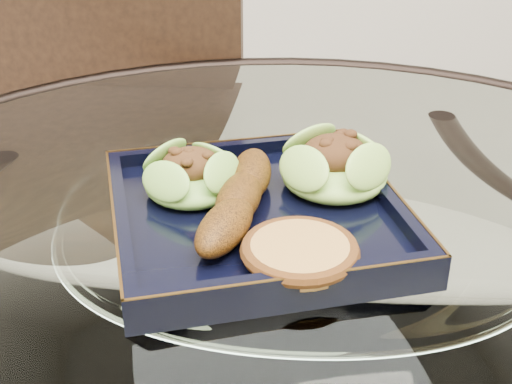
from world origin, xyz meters
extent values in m
cylinder|color=white|center=(0.00, 0.00, 0.76)|extent=(1.10, 1.10, 0.01)
torus|color=black|center=(0.00, 0.00, 0.76)|extent=(1.13, 1.13, 0.02)
cylinder|color=black|center=(0.28, 0.28, 0.38)|extent=(0.04, 0.04, 0.75)
cube|color=#321D10|center=(-0.19, 0.44, 0.50)|extent=(0.56, 0.56, 0.04)
cube|color=#321D10|center=(-0.13, 0.64, 0.79)|extent=(0.41, 0.16, 0.49)
cylinder|color=#321D10|center=(-0.32, 0.69, 0.24)|extent=(0.03, 0.03, 0.48)
cylinder|color=#321D10|center=(0.05, 0.57, 0.24)|extent=(0.03, 0.03, 0.48)
cube|color=black|center=(-0.03, 0.05, 0.77)|extent=(0.27, 0.27, 0.02)
ellipsoid|color=#6AB033|center=(-0.08, 0.10, 0.80)|extent=(0.12, 0.12, 0.03)
ellipsoid|color=#5D992C|center=(0.06, 0.08, 0.80)|extent=(0.11, 0.11, 0.04)
ellipsoid|color=#62350A|center=(-0.05, 0.05, 0.80)|extent=(0.12, 0.19, 0.04)
cylinder|color=#C08B40|center=(-0.01, -0.04, 0.79)|extent=(0.10, 0.10, 0.02)
camera|label=1|loc=(-0.16, -0.52, 1.12)|focal=50.00mm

